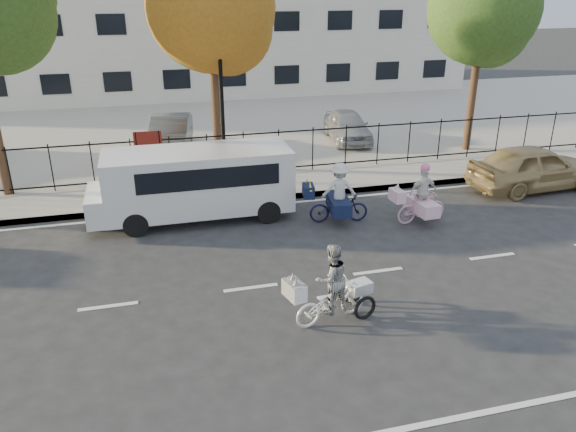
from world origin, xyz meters
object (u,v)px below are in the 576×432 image
object	(u,v)px
zebra_trike	(331,292)
lot_car_c	(170,134)
white_van	(195,182)
unicorn_bike	(421,201)
bull_bike	(338,199)
gold_sedan	(534,167)
lot_car_d	(347,126)
lamppost	(221,90)

from	to	relation	value
zebra_trike	lot_car_c	xyz separation A→B (m)	(-2.27, 12.38, 0.18)
zebra_trike	white_van	distance (m)	6.22
unicorn_bike	bull_bike	xyz separation A→B (m)	(-2.20, 0.63, 0.04)
unicorn_bike	white_van	bearing A→B (deg)	67.31
lot_car_c	gold_sedan	bearing A→B (deg)	-22.23
bull_bike	gold_sedan	xyz separation A→B (m)	(6.93, 0.95, 0.05)
zebra_trike	lot_car_d	size ratio (longest dim) A/B	0.54
white_van	lamppost	bearing A→B (deg)	64.71
gold_sedan	lot_car_c	size ratio (longest dim) A/B	1.05
bull_bike	gold_sedan	bearing A→B (deg)	-73.57
white_van	bull_bike	bearing A→B (deg)	-18.44
unicorn_bike	bull_bike	size ratio (longest dim) A/B	0.92
unicorn_bike	white_van	size ratio (longest dim) A/B	0.31
lot_car_c	white_van	bearing A→B (deg)	-77.95
zebra_trike	bull_bike	world-z (taller)	bull_bike
bull_bike	lot_car_c	size ratio (longest dim) A/B	0.46
zebra_trike	bull_bike	xyz separation A→B (m)	(1.76, 4.62, 0.04)
white_van	lot_car_d	bearing A→B (deg)	42.70
white_van	gold_sedan	xyz separation A→B (m)	(10.69, -0.31, -0.36)
bull_bike	white_van	size ratio (longest dim) A/B	0.34
white_van	lot_car_c	bearing A→B (deg)	92.48
gold_sedan	zebra_trike	bearing A→B (deg)	118.96
lamppost	zebra_trike	bearing A→B (deg)	-84.65
lot_car_c	zebra_trike	bearing A→B (deg)	-69.98
zebra_trike	bull_bike	distance (m)	4.94
unicorn_bike	white_van	distance (m)	6.26
lot_car_c	lot_car_d	size ratio (longest dim) A/B	1.13
gold_sedan	lamppost	bearing A→B (deg)	69.58
lamppost	white_van	size ratio (longest dim) A/B	0.78
bull_bike	unicorn_bike	bearing A→B (deg)	-97.30
white_van	gold_sedan	bearing A→B (deg)	-1.58
gold_sedan	lot_car_d	distance (m)	7.63
gold_sedan	lot_car_d	bearing A→B (deg)	26.99
zebra_trike	white_van	world-z (taller)	white_van
lamppost	bull_bike	xyz separation A→B (m)	(2.55, -3.80, -2.44)
white_van	lot_car_c	world-z (taller)	white_van
lot_car_d	lot_car_c	bearing A→B (deg)	-176.08
zebra_trike	white_van	bearing A→B (deg)	4.09
unicorn_bike	white_van	xyz separation A→B (m)	(-5.95, 1.88, 0.45)
lamppost	white_van	distance (m)	3.47
unicorn_bike	bull_bike	distance (m)	2.28
white_van	lot_car_c	xyz separation A→B (m)	(-0.27, 6.51, -0.27)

